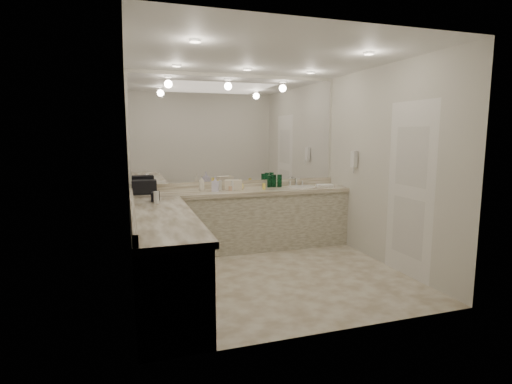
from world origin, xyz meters
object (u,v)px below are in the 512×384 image
object	(u,v)px
wall_phone	(354,159)
black_toiletry_bag	(144,187)
sink	(301,187)
cream_cosmetic_case	(233,185)
soap_bottle_c	(240,185)
soap_bottle_a	(202,183)
soap_bottle_b	(215,184)
hand_towel	(325,185)

from	to	relation	value
wall_phone	black_toiletry_bag	xyz separation A→B (m)	(-2.96, 0.49, -0.36)
sink	cream_cosmetic_case	size ratio (longest dim) A/B	1.76
soap_bottle_c	soap_bottle_a	bearing A→B (deg)	170.38
soap_bottle_b	soap_bottle_a	bearing A→B (deg)	139.54
wall_phone	soap_bottle_a	xyz separation A→B (m)	(-2.15, 0.59, -0.34)
hand_towel	soap_bottle_c	xyz separation A→B (m)	(-1.35, 0.08, 0.06)
wall_phone	soap_bottle_c	world-z (taller)	wall_phone
wall_phone	sink	bearing A→B (deg)	140.43
soap_bottle_c	cream_cosmetic_case	bearing A→B (deg)	168.80
soap_bottle_c	wall_phone	bearing A→B (deg)	-17.22
black_toiletry_bag	cream_cosmetic_case	xyz separation A→B (m)	(1.26, 0.03, -0.02)
hand_towel	soap_bottle_b	bearing A→B (deg)	178.94
cream_cosmetic_case	soap_bottle_b	size ratio (longest dim) A/B	1.15
wall_phone	soap_bottle_c	bearing A→B (deg)	162.78
cream_cosmetic_case	soap_bottle_a	xyz separation A→B (m)	(-0.45, 0.07, 0.04)
wall_phone	cream_cosmetic_case	size ratio (longest dim) A/B	0.96
black_toiletry_bag	cream_cosmetic_case	bearing A→B (deg)	1.16
sink	soap_bottle_b	xyz separation A→B (m)	(-1.37, -0.06, 0.11)
soap_bottle_a	soap_bottle_c	distance (m)	0.56
cream_cosmetic_case	soap_bottle_c	distance (m)	0.10
cream_cosmetic_case	soap_bottle_c	size ratio (longest dim) A/B	1.61
black_toiletry_bag	soap_bottle_b	size ratio (longest dim) A/B	1.49
sink	soap_bottle_c	world-z (taller)	soap_bottle_c
sink	black_toiletry_bag	xyz separation A→B (m)	(-2.35, -0.01, 0.10)
wall_phone	hand_towel	distance (m)	0.65
cream_cosmetic_case	soap_bottle_a	size ratio (longest dim) A/B	1.15
black_toiletry_bag	hand_towel	world-z (taller)	black_toiletry_bag
sink	soap_bottle_b	world-z (taller)	soap_bottle_b
black_toiletry_bag	soap_bottle_c	bearing A→B (deg)	0.26
soap_bottle_b	cream_cosmetic_case	bearing A→B (deg)	14.15
wall_phone	black_toiletry_bag	world-z (taller)	wall_phone
sink	cream_cosmetic_case	world-z (taller)	cream_cosmetic_case
black_toiletry_bag	soap_bottle_b	xyz separation A→B (m)	(0.98, -0.05, 0.02)
cream_cosmetic_case	soap_bottle_a	world-z (taller)	soap_bottle_a
cream_cosmetic_case	hand_towel	bearing A→B (deg)	9.30
sink	wall_phone	xyz separation A→B (m)	(0.61, -0.50, 0.46)
soap_bottle_a	soap_bottle_b	distance (m)	0.22
cream_cosmetic_case	hand_towel	xyz separation A→B (m)	(1.44, -0.10, -0.05)
sink	soap_bottle_c	xyz separation A→B (m)	(-0.99, -0.01, 0.08)
hand_towel	soap_bottle_a	world-z (taller)	soap_bottle_a
hand_towel	black_toiletry_bag	bearing A→B (deg)	178.35
soap_bottle_b	soap_bottle_c	distance (m)	0.39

